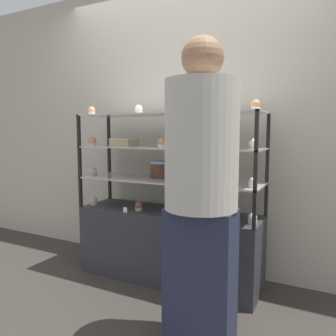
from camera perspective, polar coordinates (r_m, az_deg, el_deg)
ground_plane at (r=2.92m, az=0.00°, el=-18.70°), size 20.00×20.00×0.00m
back_wall at (r=2.98m, az=3.22°, el=7.57°), size 8.00×0.05×2.60m
display_base at (r=2.81m, az=0.00°, el=-13.30°), size 1.52×0.44×0.58m
display_riser_lower at (r=2.68m, az=0.00°, el=-2.30°), size 1.52×0.44×0.27m
display_riser_middle at (r=2.65m, az=0.00°, el=3.39°), size 1.52×0.44×0.27m
display_riser_upper at (r=2.65m, az=0.00°, el=9.14°), size 1.52×0.44×0.27m
layer_cake_centerpiece at (r=2.78m, az=-1.39°, el=-0.19°), size 0.17×0.17×0.14m
sheet_cake_frosted at (r=2.87m, az=-7.62°, el=4.50°), size 0.20×0.17×0.06m
cupcake_0 at (r=3.02m, az=-12.83°, el=-5.59°), size 0.07×0.07×0.08m
cupcake_1 at (r=2.75m, az=-5.06°, el=-6.64°), size 0.07×0.07×0.08m
cupcake_2 at (r=2.56m, az=4.09°, el=-7.59°), size 0.07×0.07×0.08m
cupcake_3 at (r=2.43m, az=14.48°, el=-8.53°), size 0.07×0.07×0.08m
price_tag_0 at (r=2.70m, az=-7.47°, el=-7.24°), size 0.04×0.00×0.04m
cupcake_4 at (r=2.98m, az=-12.89°, el=-0.63°), size 0.06×0.06×0.07m
cupcake_5 at (r=2.50m, az=4.16°, el=-1.79°), size 0.06×0.06×0.07m
cupcake_6 at (r=2.34m, az=14.57°, el=-2.53°), size 0.06×0.06×0.07m
price_tag_1 at (r=2.35m, az=5.24°, el=-2.60°), size 0.04×0.00×0.04m
cupcake_7 at (r=2.95m, az=-13.02°, el=4.48°), size 0.07×0.07×0.08m
cupcake_8 at (r=2.54m, az=-1.08°, el=4.39°), size 0.07×0.07×0.08m
cupcake_9 at (r=2.45m, az=6.89°, el=4.28°), size 0.07×0.07×0.08m
cupcake_10 at (r=2.35m, az=14.61°, el=4.03°), size 0.07×0.07×0.08m
price_tag_2 at (r=2.34m, az=4.65°, el=3.90°), size 0.04×0.00×0.04m
cupcake_11 at (r=2.98m, az=-13.16°, el=9.62°), size 0.06×0.06×0.07m
cupcake_12 at (r=2.74m, az=-5.13°, el=10.07°), size 0.06×0.06×0.07m
cupcake_13 at (r=2.45m, az=3.71°, el=10.53°), size 0.06×0.06×0.07m
cupcake_14 at (r=2.36m, az=15.02°, el=10.50°), size 0.06×0.06×0.07m
price_tag_3 at (r=2.29m, az=7.86°, el=10.46°), size 0.04×0.00×0.04m
donut_glazed at (r=2.50m, az=8.28°, el=10.01°), size 0.13×0.13×0.04m
customer_figure at (r=1.82m, az=5.78°, el=-3.30°), size 0.41×0.41×1.74m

